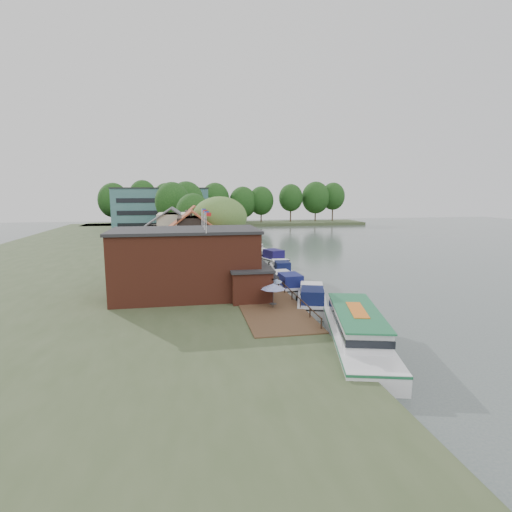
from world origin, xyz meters
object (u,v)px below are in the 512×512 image
cruiser_1 (285,281)px  cruiser_4 (254,246)px  cruiser_3 (267,256)px  swan (330,332)px  cruiser_2 (281,267)px  cruiser_0 (312,296)px  umbrella_2 (264,281)px  cottage_c (195,228)px  cottage_b (172,233)px  umbrella_5 (255,267)px  tour_boat (358,332)px  umbrella_1 (271,288)px  umbrella_0 (273,296)px  umbrella_4 (254,270)px  hotel_block (162,210)px  umbrella_3 (258,275)px  willow (220,230)px  pub (205,262)px  cottage_a (192,240)px

cruiser_1 → cruiser_4: bearing=82.9°
cruiser_3 → swan: bearing=-112.6°
cruiser_2 → cruiser_0: bearing=-86.8°
umbrella_2 → cruiser_3: (5.37, 23.68, -0.99)m
cottage_c → swan: cottage_c is taller
cottage_b → cruiser_3: bearing=-5.7°
cruiser_2 → cottage_b: bearing=151.0°
umbrella_5 → tour_boat: umbrella_5 is taller
cottage_b → cruiser_0: (15.03, -28.43, -4.00)m
cottage_b → umbrella_1: (10.59, -28.33, -2.96)m
cruiser_2 → tour_boat: bearing=-86.1°
umbrella_0 → cruiser_4: (5.75, 43.17, -1.08)m
cottage_c → umbrella_4: 28.56m
umbrella_0 → umbrella_5: bearing=86.5°
cottage_b → umbrella_2: size_ratio=4.04×
hotel_block → umbrella_3: 69.67m
willow → umbrella_1: size_ratio=4.24×
umbrella_0 → cruiser_2: (5.75, 20.22, -1.18)m
cottage_b → willow: size_ratio=0.92×
umbrella_5 → hotel_block: bearing=103.5°
pub → cruiser_3: (11.86, 23.42, -3.35)m
cottage_b → cruiser_0: size_ratio=0.94×
umbrella_4 → swan: (3.53, -17.80, -2.07)m
cottage_c → umbrella_2: (6.49, -34.26, -2.96)m
cruiser_1 → umbrella_3: bearing=-166.8°
cottage_a → tour_boat: size_ratio=0.60×
cottage_a → swan: 29.10m
cottage_b → umbrella_5: size_ratio=3.97×
cottage_a → umbrella_0: cottage_a is taller
cottage_b → cruiser_2: 19.88m
cruiser_4 → swan: 48.27m
hotel_block → cruiser_1: 69.53m
tour_boat → umbrella_5: bearing=113.5°
cottage_b → cruiser_0: cottage_b is taller
pub → cruiser_4: pub is taller
pub → cruiser_0: size_ratio=1.95×
cruiser_0 → cottage_b: bearing=135.1°
umbrella_4 → cruiser_3: umbrella_4 is taller
umbrella_3 → hotel_block: bearing=102.0°
cruiser_3 → cruiser_4: size_ratio=1.06×
umbrella_2 → swan: umbrella_2 is taller
willow → cruiser_1: bearing=-67.6°
umbrella_4 → cruiser_4: bearing=79.9°
cottage_a → umbrella_2: (7.49, -15.26, -2.96)m
umbrella_2 → tour_boat: 15.71m
umbrella_3 → cruiser_3: umbrella_3 is taller
cruiser_2 → swan: 25.36m
pub → umbrella_1: bearing=-26.8°
cottage_b → cruiser_1: cottage_b is taller
cottage_a → cruiser_2: 13.61m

